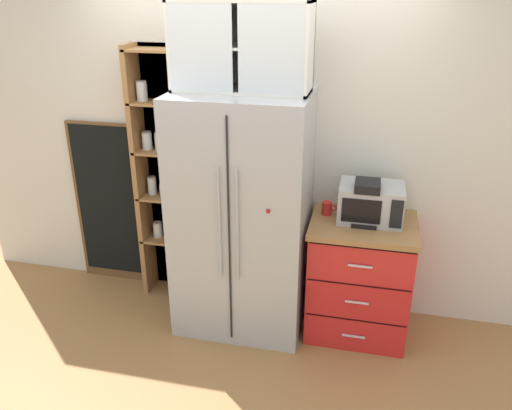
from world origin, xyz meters
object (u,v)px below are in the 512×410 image
chalkboard_menu (109,204)px  coffee_maker (366,201)px  mug_sage (365,213)px  bottle_amber (366,200)px  refrigerator (243,215)px  microwave (371,203)px  mug_red (327,208)px

chalkboard_menu → coffee_maker: bearing=-7.1°
mug_sage → bottle_amber: bottle_amber is taller
bottle_amber → mug_sage: bearing=-87.3°
refrigerator → bottle_amber: 0.89m
refrigerator → microwave: size_ratio=4.03×
mug_sage → bottle_amber: (-0.00, 0.04, 0.08)m
mug_red → mug_sage: size_ratio=0.89×
microwave → coffee_maker: 0.06m
refrigerator → mug_red: 0.61m
microwave → coffee_maker: (-0.03, -0.04, 0.03)m
refrigerator → coffee_maker: 0.88m
refrigerator → bottle_amber: size_ratio=6.20×
microwave → mug_sage: (-0.03, 0.01, -0.09)m
refrigerator → coffee_maker: (0.86, 0.07, 0.16)m
mug_sage → bottle_amber: 0.09m
mug_red → mug_sage: bearing=-2.7°
mug_sage → chalkboard_menu: chalkboard_menu is taller
bottle_amber → refrigerator: bearing=-169.6°
chalkboard_menu → bottle_amber: bearing=-4.7°
mug_sage → chalkboard_menu: 2.14m
bottle_amber → chalkboard_menu: bearing=175.3°
refrigerator → chalkboard_menu: size_ratio=1.25×
refrigerator → chalkboard_menu: 1.31m
mug_red → bottle_amber: 0.28m
microwave → bottle_amber: 0.06m
mug_sage → chalkboard_menu: size_ratio=0.08×
coffee_maker → chalkboard_menu: (-2.12, 0.26, -0.34)m
mug_sage → microwave: bearing=-18.0°
bottle_amber → chalkboard_menu: 2.15m
mug_sage → mug_red: bearing=177.3°
refrigerator → mug_red: (0.59, 0.13, 0.06)m
refrigerator → mug_sage: bearing=7.9°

